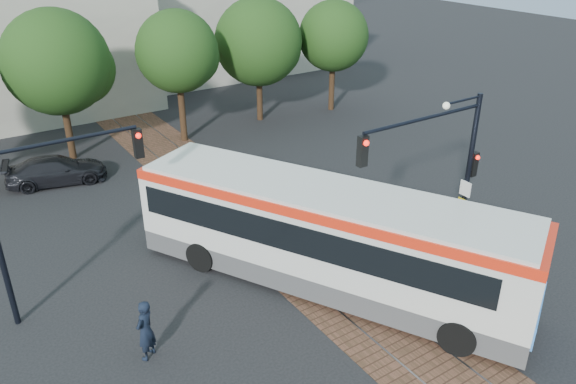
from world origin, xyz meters
name	(u,v)px	position (x,y,z in m)	size (l,w,h in m)	color
ground	(336,287)	(0.00, 0.00, 0.00)	(120.00, 120.00, 0.00)	black
trackbed	(274,237)	(0.00, 4.00, 0.01)	(3.60, 40.00, 0.02)	brown
tree_row	(169,54)	(1.21, 16.42, 4.85)	(26.40, 5.60, 7.67)	#382314
warehouses	(77,40)	(-0.53, 28.75, 3.81)	(40.00, 13.00, 8.00)	#ADA899
city_bus	(325,233)	(-0.24, 0.43, 2.01)	(8.88, 13.18, 3.60)	#464648
traffic_island	(454,249)	(4.82, -0.90, 0.33)	(2.20, 5.20, 1.13)	gray
signal_pole_main	(447,159)	(3.86, -0.81, 4.16)	(5.49, 0.46, 6.00)	black
signal_pole_left	(32,204)	(-8.37, 4.00, 3.86)	(4.99, 0.34, 6.00)	black
officer	(145,330)	(-6.63, 0.29, 0.96)	(0.70, 0.46, 1.92)	black
parked_car	(56,170)	(-5.92, 14.03, 0.66)	(1.85, 4.54, 1.32)	black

